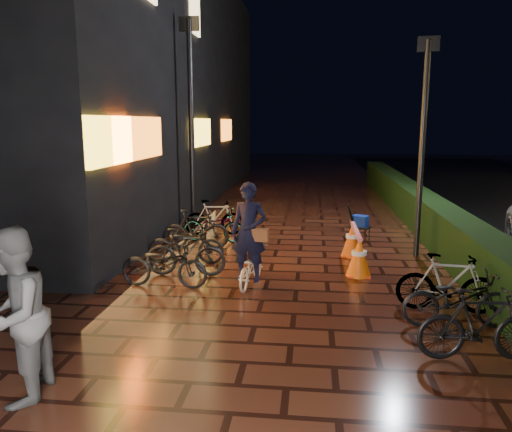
# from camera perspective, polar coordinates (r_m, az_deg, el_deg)

# --- Properties ---
(ground) EXTENTS (80.00, 80.00, 0.00)m
(ground) POSITION_cam_1_polar(r_m,az_deg,el_deg) (7.93, 4.35, -11.09)
(ground) COLOR #381911
(ground) RESTS_ON ground
(hedge) EXTENTS (0.70, 20.00, 1.00)m
(hedge) POSITION_cam_1_polar(r_m,az_deg,el_deg) (15.85, 17.52, 1.35)
(hedge) COLOR black
(hedge) RESTS_ON ground
(bystander_person) EXTENTS (0.81, 0.99, 1.89)m
(bystander_person) POSITION_cam_1_polar(r_m,az_deg,el_deg) (5.88, -25.91, -10.25)
(bystander_person) COLOR #5A5A5D
(bystander_person) RESTS_ON ground
(storefront_block) EXTENTS (12.09, 22.00, 9.00)m
(storefront_block) POSITION_cam_1_polar(r_m,az_deg,el_deg) (21.28, -21.47, 14.19)
(storefront_block) COLOR black
(storefront_block) RESTS_ON ground
(lamp_post_hedge) EXTENTS (0.45, 0.14, 4.68)m
(lamp_post_hedge) POSITION_cam_1_polar(r_m,az_deg,el_deg) (11.36, 18.51, 8.32)
(lamp_post_hedge) COLOR black
(lamp_post_hedge) RESTS_ON ground
(lamp_post_sf) EXTENTS (0.54, 0.16, 5.68)m
(lamp_post_sf) POSITION_cam_1_polar(r_m,az_deg,el_deg) (13.98, -7.42, 11.37)
(lamp_post_sf) COLOR black
(lamp_post_sf) RESTS_ON ground
(cyclist) EXTENTS (0.72, 1.38, 1.90)m
(cyclist) POSITION_cam_1_polar(r_m,az_deg,el_deg) (8.98, -0.73, -3.70)
(cyclist) COLOR silver
(cyclist) RESTS_ON ground
(traffic_barrier) EXTENTS (0.51, 1.93, 0.77)m
(traffic_barrier) POSITION_cam_1_polar(r_m,az_deg,el_deg) (10.55, 11.30, -3.52)
(traffic_barrier) COLOR #FC620D
(traffic_barrier) RESTS_ON ground
(cart_assembly) EXTENTS (0.67, 0.57, 0.93)m
(cart_assembly) POSITION_cam_1_polar(r_m,az_deg,el_deg) (12.68, 11.73, -0.71)
(cart_assembly) COLOR black
(cart_assembly) RESTS_ON ground
(parked_bikes_storefront) EXTENTS (1.91, 4.89, 0.93)m
(parked_bikes_storefront) POSITION_cam_1_polar(r_m,az_deg,el_deg) (11.07, -6.99, -2.42)
(parked_bikes_storefront) COLOR black
(parked_bikes_storefront) RESTS_ON ground
(parked_bikes_hedge) EXTENTS (1.64, 2.25, 0.93)m
(parked_bikes_hedge) POSITION_cam_1_polar(r_m,az_deg,el_deg) (7.73, 22.34, -8.93)
(parked_bikes_hedge) COLOR black
(parked_bikes_hedge) RESTS_ON ground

